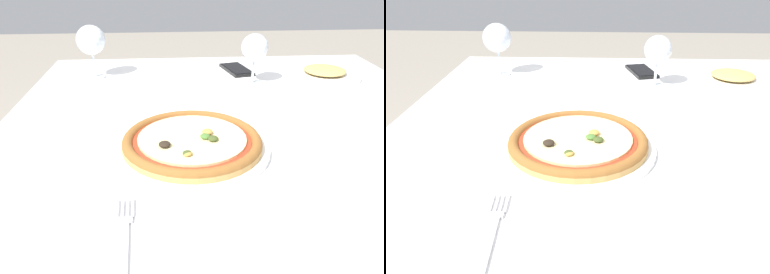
{
  "view_description": "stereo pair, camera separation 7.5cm",
  "coord_description": "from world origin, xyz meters",
  "views": [
    {
      "loc": [
        -0.17,
        -0.8,
        1.13
      ],
      "look_at": [
        -0.12,
        -0.13,
        0.79
      ],
      "focal_mm": 35.0,
      "sensor_mm": 36.0,
      "label": 1
    },
    {
      "loc": [
        -0.09,
        -0.8,
        1.13
      ],
      "look_at": [
        -0.12,
        -0.13,
        0.79
      ],
      "focal_mm": 35.0,
      "sensor_mm": 36.0,
      "label": 2
    }
  ],
  "objects": [
    {
      "name": "pizza_plate",
      "position": [
        -0.12,
        -0.13,
        0.78
      ],
      "size": [
        0.32,
        0.32,
        0.04
      ],
      "color": "white",
      "rests_on": "dining_table"
    },
    {
      "name": "dining_table",
      "position": [
        0.0,
        0.0,
        0.67
      ],
      "size": [
        1.14,
        1.19,
        0.76
      ],
      "color": "brown",
      "rests_on": "ground_plane"
    },
    {
      "name": "cell_phone",
      "position": [
        0.07,
        0.41,
        0.76
      ],
      "size": [
        0.1,
        0.16,
        0.01
      ],
      "color": "black",
      "rests_on": "dining_table"
    },
    {
      "name": "side_plate",
      "position": [
        0.34,
        0.34,
        0.77
      ],
      "size": [
        0.23,
        0.23,
        0.03
      ],
      "color": "white",
      "rests_on": "dining_table"
    },
    {
      "name": "fork",
      "position": [
        -0.24,
        -0.38,
        0.76
      ],
      "size": [
        0.03,
        0.17,
        0.0
      ],
      "color": "silver",
      "rests_on": "dining_table"
    },
    {
      "name": "wine_glass_far_right",
      "position": [
        0.09,
        0.28,
        0.87
      ],
      "size": [
        0.08,
        0.08,
        0.15
      ],
      "color": "silver",
      "rests_on": "dining_table"
    },
    {
      "name": "wine_glass_far_left",
      "position": [
        -0.4,
        0.37,
        0.88
      ],
      "size": [
        0.09,
        0.09,
        0.17
      ],
      "color": "silver",
      "rests_on": "dining_table"
    }
  ]
}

